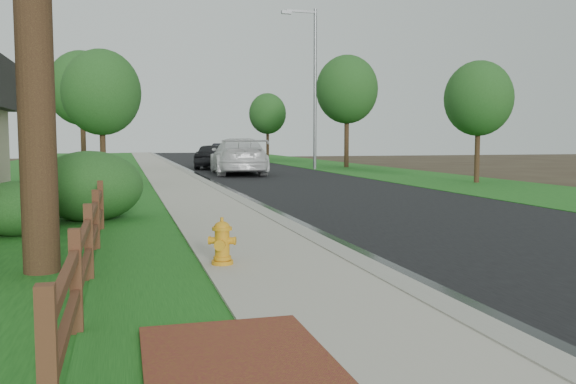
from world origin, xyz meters
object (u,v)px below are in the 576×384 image
object	(u,v)px
white_suv	(238,156)
dark_car_mid	(213,156)
fire_hydrant	(222,243)
streetlight	(312,79)
ranch_fence	(99,209)

from	to	relation	value
white_suv	dark_car_mid	bearing A→B (deg)	-82.18
dark_car_mid	fire_hydrant	bearing A→B (deg)	99.77
fire_hydrant	white_suv	world-z (taller)	white_suv
dark_car_mid	streetlight	world-z (taller)	streetlight
white_suv	streetlight	xyz separation A→B (m)	(5.47, 3.80, 4.70)
fire_hydrant	dark_car_mid	size ratio (longest dim) A/B	0.15
fire_hydrant	white_suv	size ratio (longest dim) A/B	0.10
ranch_fence	dark_car_mid	bearing A→B (deg)	77.27
ranch_fence	dark_car_mid	size ratio (longest dim) A/B	3.46
ranch_fence	white_suv	size ratio (longest dim) A/B	2.48
ranch_fence	white_suv	xyz separation A→B (m)	(6.64, 20.92, 0.39)
dark_car_mid	ranch_fence	bearing A→B (deg)	95.01
dark_car_mid	streetlight	distance (m)	8.13
fire_hydrant	dark_car_mid	distance (m)	31.10
ranch_fence	fire_hydrant	world-z (taller)	ranch_fence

